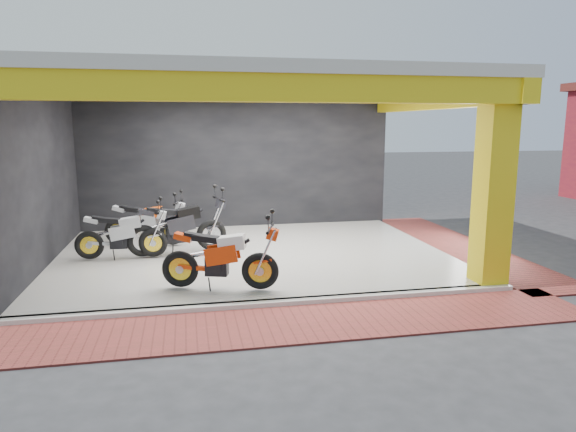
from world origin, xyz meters
name	(u,v)px	position (x,y,z in m)	size (l,w,h in m)	color
ground	(268,286)	(0.00, 0.00, 0.00)	(80.00, 80.00, 0.00)	#2D2D30
showroom_floor	(253,255)	(0.00, 2.00, 0.05)	(8.00, 6.00, 0.10)	white
showroom_ceiling	(251,83)	(0.00, 2.00, 3.60)	(8.40, 6.40, 0.20)	beige
back_wall	(237,164)	(0.00, 5.10, 1.75)	(8.20, 0.20, 3.50)	black
left_wall	(38,179)	(-4.10, 2.00, 1.75)	(0.20, 6.20, 3.50)	black
corner_column	(494,187)	(3.75, -0.75, 1.75)	(0.50, 0.50, 3.50)	gold
header_beam_front	(277,88)	(0.00, -1.00, 3.30)	(8.40, 0.30, 0.40)	gold
header_beam_right	(435,100)	(4.00, 2.00, 3.30)	(0.30, 6.40, 0.40)	gold
floor_kerb	(278,303)	(0.00, -1.02, 0.05)	(8.00, 0.20, 0.10)	white
paver_front	(288,324)	(0.00, -1.80, 0.01)	(9.00, 1.40, 0.03)	maroon
paver_right	(460,246)	(4.80, 2.00, 0.01)	(1.40, 7.00, 0.03)	maroon
moto_hero	(260,253)	(-0.20, -0.50, 0.73)	(2.05, 0.76, 1.26)	red
moto_row_a	(153,230)	(-2.03, 2.00, 0.69)	(1.92, 0.71, 1.17)	#B2B5BA
moto_row_b	(211,220)	(-0.84, 2.35, 0.77)	(2.19, 0.81, 1.34)	black
moto_row_c	(172,220)	(-1.67, 3.01, 0.69)	(1.94, 0.72, 1.18)	#B5B7BE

